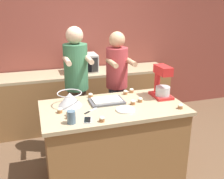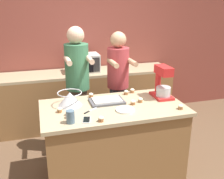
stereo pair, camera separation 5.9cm
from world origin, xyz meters
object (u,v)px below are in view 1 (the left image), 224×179
at_px(cell_phone, 87,120).
at_px(knife, 91,111).
at_px(cupcake_6, 125,92).
at_px(cupcake_9, 131,90).
at_px(cupcake_4, 91,95).
at_px(cupcake_5, 69,116).
at_px(person_left, 77,88).
at_px(mixing_bowl, 70,99).
at_px(cupcake_1, 133,102).
at_px(cupcake_8, 140,100).
at_px(small_plate, 125,110).
at_px(cupcake_2, 102,119).
at_px(stand_mixer, 162,83).
at_px(cupcake_3, 60,110).
at_px(cupcake_0, 69,113).
at_px(person_right, 117,87).
at_px(baking_tray, 107,101).
at_px(cupcake_7, 180,106).
at_px(microwave_oven, 82,63).
at_px(drinking_glass, 71,117).

relative_size(cell_phone, knife, 0.86).
bearing_deg(cupcake_6, cupcake_9, 23.22).
relative_size(cupcake_4, cupcake_5, 1.00).
relative_size(person_left, mixing_bowl, 6.25).
distance_m(cell_phone, cupcake_1, 0.63).
distance_m(cupcake_6, cupcake_8, 0.30).
xyz_separation_m(small_plate, cupcake_5, (-0.60, -0.02, 0.02)).
bearing_deg(cell_phone, cupcake_2, -26.47).
xyz_separation_m(cupcake_1, cupcake_4, (-0.40, 0.36, 0.00)).
distance_m(stand_mixer, cupcake_4, 0.86).
height_order(person_left, cupcake_3, person_left).
bearing_deg(cupcake_8, small_plate, -143.35).
bearing_deg(cupcake_0, person_right, 45.66).
relative_size(person_right, cupcake_1, 29.25).
relative_size(cupcake_4, cupcake_6, 1.00).
xyz_separation_m(baking_tray, cupcake_7, (0.70, -0.41, 0.01)).
relative_size(mixing_bowl, cupcake_5, 4.92).
height_order(baking_tray, cupcake_9, cupcake_9).
bearing_deg(mixing_bowl, microwave_oven, 73.05).
distance_m(person_right, cupcake_0, 1.11).
bearing_deg(cupcake_2, cupcake_5, 150.09).
distance_m(cupcake_1, cupcake_4, 0.54).
height_order(cupcake_0, cupcake_5, same).
distance_m(person_right, cupcake_6, 0.38).
distance_m(baking_tray, cupcake_1, 0.30).
xyz_separation_m(mixing_bowl, drinking_glass, (-0.05, -0.45, -0.02)).
distance_m(person_right, cupcake_2, 1.14).
distance_m(drinking_glass, cupcake_1, 0.78).
height_order(cupcake_0, cupcake_1, same).
bearing_deg(cupcake_6, cupcake_2, -126.24).
distance_m(cupcake_1, cupcake_6, 0.34).
bearing_deg(cupcake_2, cupcake_4, 86.32).
relative_size(cupcake_0, cupcake_6, 1.00).
bearing_deg(cupcake_4, cupcake_8, -31.67).
relative_size(person_left, cupcake_8, 30.71).
bearing_deg(cell_phone, person_right, 57.23).
bearing_deg(cupcake_1, cell_phone, -155.94).
height_order(cell_phone, knife, cell_phone).
xyz_separation_m(microwave_oven, cupcake_5, (-0.47, -1.66, -0.13)).
xyz_separation_m(baking_tray, cupcake_3, (-0.55, -0.14, 0.01)).
relative_size(baking_tray, drinking_glass, 3.06).
relative_size(cupcake_6, cupcake_8, 1.00).
xyz_separation_m(baking_tray, microwave_oven, (-0.01, 1.36, 0.14)).
height_order(cell_phone, cupcake_8, cupcake_8).
bearing_deg(cupcake_4, microwave_oven, 83.45).
bearing_deg(cupcake_9, mixing_bowl, -166.13).
relative_size(drinking_glass, cupcake_6, 2.27).
xyz_separation_m(cupcake_3, cupcake_4, (0.41, 0.35, 0.00)).
bearing_deg(cupcake_3, knife, -9.46).
bearing_deg(stand_mixer, cupcake_9, 138.76).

